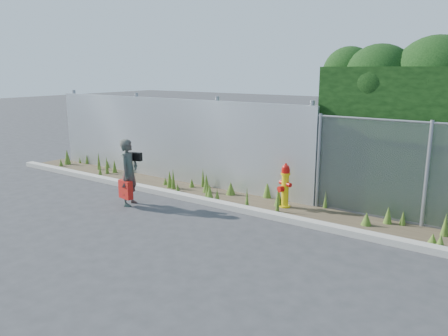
% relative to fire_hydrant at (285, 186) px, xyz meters
% --- Properties ---
extents(ground, '(80.00, 80.00, 0.00)m').
position_rel_fire_hydrant_xyz_m(ground, '(-0.50, -2.56, -0.48)').
color(ground, '#323234').
rests_on(ground, ground).
extents(curb, '(16.00, 0.22, 0.12)m').
position_rel_fire_hydrant_xyz_m(curb, '(-0.50, -0.76, -0.42)').
color(curb, '#A7A397').
rests_on(curb, ground).
extents(weed_strip, '(16.00, 1.32, 0.54)m').
position_rel_fire_hydrant_xyz_m(weed_strip, '(-0.48, -0.06, -0.34)').
color(weed_strip, '#443727').
rests_on(weed_strip, ground).
extents(corrugated_fence, '(8.50, 0.21, 2.30)m').
position_rel_fire_hydrant_xyz_m(corrugated_fence, '(-3.75, 0.45, 0.62)').
color(corrugated_fence, silver).
rests_on(corrugated_fence, ground).
extents(fire_hydrant, '(0.33, 0.30, 0.99)m').
position_rel_fire_hydrant_xyz_m(fire_hydrant, '(0.00, 0.00, 0.00)').
color(fire_hydrant, yellow).
rests_on(fire_hydrant, ground).
extents(woman, '(0.51, 0.62, 1.48)m').
position_rel_fire_hydrant_xyz_m(woman, '(-2.92, -1.76, 0.26)').
color(woman, '#0F6352').
rests_on(woman, ground).
extents(red_tote_bag, '(0.37, 0.13, 0.48)m').
position_rel_fire_hydrant_xyz_m(red_tote_bag, '(-2.90, -1.90, -0.10)').
color(red_tote_bag, '#A12609').
extents(black_shoulder_bag, '(0.24, 0.10, 0.18)m').
position_rel_fire_hydrant_xyz_m(black_shoulder_bag, '(-2.86, -1.58, 0.59)').
color(black_shoulder_bag, black).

